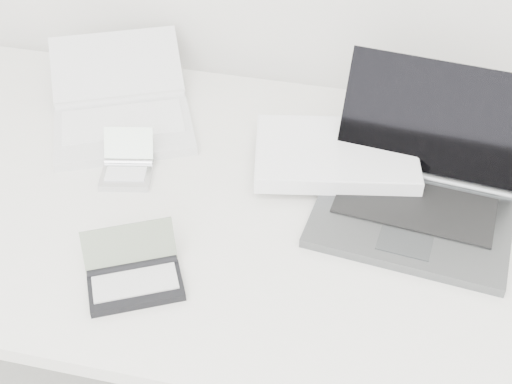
% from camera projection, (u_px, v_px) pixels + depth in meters
% --- Properties ---
extents(desk, '(1.60, 0.80, 0.73)m').
position_uv_depth(desk, '(277.00, 223.00, 1.32)').
color(desk, white).
rests_on(desk, ground).
extents(laptop_large, '(0.51, 0.39, 0.22)m').
position_uv_depth(laptop_large, '(378.00, 173.00, 1.30)').
color(laptop_large, '#535658').
rests_on(laptop_large, desk).
extents(netbook_open_white, '(0.39, 0.43, 0.10)m').
position_uv_depth(netbook_open_white, '(122.00, 111.00, 1.47)').
color(netbook_open_white, silver).
rests_on(netbook_open_white, desk).
extents(pda_silver, '(0.11, 0.13, 0.07)m').
position_uv_depth(pda_silver, '(127.00, 167.00, 1.35)').
color(pda_silver, silver).
rests_on(pda_silver, desk).
extents(palmtop_charcoal, '(0.19, 0.18, 0.07)m').
position_uv_depth(palmtop_charcoal, '(134.00, 276.00, 1.14)').
color(palmtop_charcoal, black).
rests_on(palmtop_charcoal, desk).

